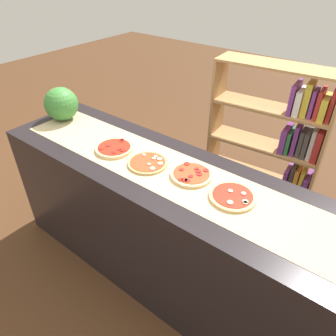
# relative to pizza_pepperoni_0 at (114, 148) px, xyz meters

# --- Properties ---
(ground_plane) EXTENTS (12.00, 12.00, 0.00)m
(ground_plane) POSITION_rel_pizza_pepperoni_0_xyz_m (0.42, 0.03, -0.94)
(ground_plane) COLOR #4C2D19
(counter) EXTENTS (2.42, 0.66, 0.93)m
(counter) POSITION_rel_pizza_pepperoni_0_xyz_m (0.42, 0.03, -0.48)
(counter) COLOR black
(counter) RESTS_ON ground_plane
(parchment_paper) EXTENTS (2.22, 0.41, 0.00)m
(parchment_paper) POSITION_rel_pizza_pepperoni_0_xyz_m (0.42, 0.03, -0.01)
(parchment_paper) COLOR tan
(parchment_paper) RESTS_ON counter
(pizza_pepperoni_0) EXTENTS (0.24, 0.24, 0.03)m
(pizza_pepperoni_0) POSITION_rel_pizza_pepperoni_0_xyz_m (0.00, 0.00, 0.00)
(pizza_pepperoni_0) COLOR #E5C17F
(pizza_pepperoni_0) RESTS_ON parchment_paper
(pizza_mushroom_1) EXTENTS (0.24, 0.24, 0.02)m
(pizza_mushroom_1) POSITION_rel_pizza_pepperoni_0_xyz_m (0.28, 0.01, -0.00)
(pizza_mushroom_1) COLOR tan
(pizza_mushroom_1) RESTS_ON parchment_paper
(pizza_pepperoni_2) EXTENTS (0.24, 0.24, 0.03)m
(pizza_pepperoni_2) POSITION_rel_pizza_pepperoni_0_xyz_m (0.56, 0.07, -0.00)
(pizza_pepperoni_2) COLOR #E5C17F
(pizza_pepperoni_2) RESTS_ON parchment_paper
(pizza_mushroom_3) EXTENTS (0.25, 0.25, 0.02)m
(pizza_mushroom_3) POSITION_rel_pizza_pepperoni_0_xyz_m (0.83, 0.04, -0.00)
(pizza_mushroom_3) COLOR #DBB26B
(pizza_mushroom_3) RESTS_ON parchment_paper
(watermelon) EXTENTS (0.25, 0.25, 0.25)m
(watermelon) POSITION_rel_pizza_pepperoni_0_xyz_m (-0.63, 0.08, 0.11)
(watermelon) COLOR #387A33
(watermelon) RESTS_ON counter
(bookshelf) EXTENTS (0.93, 0.33, 1.33)m
(bookshelf) POSITION_rel_pizza_pepperoni_0_xyz_m (0.73, 1.12, -0.29)
(bookshelf) COLOR #A87A47
(bookshelf) RESTS_ON ground_plane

